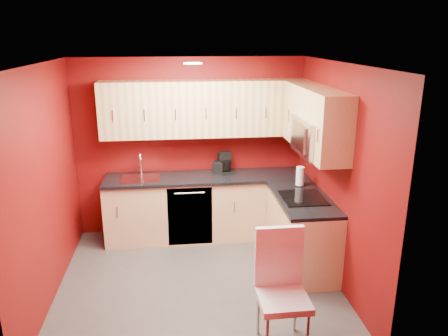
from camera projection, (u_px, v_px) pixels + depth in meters
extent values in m
plane|color=#454341|center=(198.00, 281.00, 5.15)|extent=(3.20, 3.20, 0.00)
plane|color=white|center=(194.00, 64.00, 4.41)|extent=(3.20, 3.20, 0.00)
plane|color=#6A0C0A|center=(190.00, 147.00, 6.20)|extent=(3.20, 0.00, 3.20)
plane|color=#6A0C0A|center=(208.00, 243.00, 3.36)|extent=(3.20, 0.00, 3.20)
plane|color=#6A0C0A|center=(45.00, 186.00, 4.60)|extent=(0.00, 3.00, 3.00)
plane|color=#6A0C0A|center=(337.00, 175.00, 4.96)|extent=(0.00, 3.00, 3.00)
cube|color=#E3B482|center=(207.00, 208.00, 6.18)|extent=(2.80, 0.60, 0.87)
cube|color=#E3B482|center=(301.00, 232.00, 5.40)|extent=(0.60, 1.30, 0.87)
cube|color=black|center=(207.00, 177.00, 6.03)|extent=(2.80, 0.63, 0.04)
cube|color=black|center=(302.00, 199.00, 5.25)|extent=(0.63, 1.27, 0.04)
cube|color=#DAB97B|center=(205.00, 109.00, 5.89)|extent=(2.80, 0.35, 0.75)
cube|color=#DAB97B|center=(303.00, 113.00, 5.59)|extent=(0.35, 0.57, 0.75)
cube|color=#DAB97B|center=(335.00, 132.00, 4.50)|extent=(0.35, 0.22, 0.75)
cube|color=#DAB97B|center=(321.00, 104.00, 4.90)|extent=(0.35, 0.76, 0.33)
cube|color=silver|center=(317.00, 137.00, 5.01)|extent=(0.40, 0.76, 0.42)
cube|color=black|center=(301.00, 137.00, 4.99)|extent=(0.02, 0.62, 0.33)
cylinder|color=silver|center=(305.00, 142.00, 4.77)|extent=(0.02, 0.02, 0.29)
cube|color=black|center=(303.00, 198.00, 5.21)|extent=(0.50, 0.55, 0.01)
cube|color=silver|center=(141.00, 179.00, 5.92)|extent=(0.52, 0.42, 0.02)
cylinder|color=silver|center=(141.00, 165.00, 6.07)|extent=(0.02, 0.02, 0.26)
torus|color=silver|center=(140.00, 158.00, 5.97)|extent=(0.02, 0.16, 0.16)
cylinder|color=silver|center=(140.00, 163.00, 5.92)|extent=(0.02, 0.02, 0.12)
cube|color=black|center=(190.00, 216.00, 5.88)|extent=(0.60, 0.02, 0.82)
cylinder|color=white|center=(193.00, 63.00, 4.70)|extent=(0.20, 0.20, 0.01)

